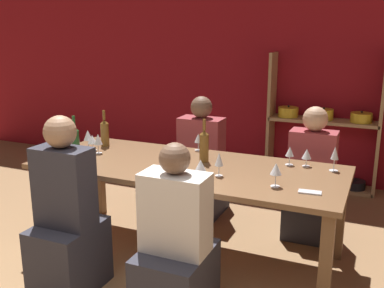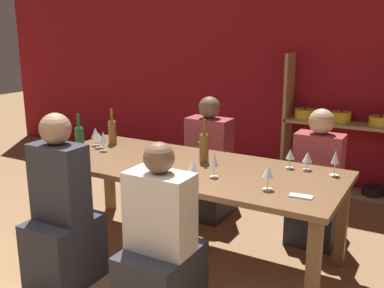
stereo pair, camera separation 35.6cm
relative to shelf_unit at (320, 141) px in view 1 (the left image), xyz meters
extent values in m
cube|color=maroon|center=(-0.90, 0.20, 0.80)|extent=(8.80, 0.06, 2.70)
cube|color=tan|center=(-0.59, 0.00, 0.22)|extent=(0.04, 0.30, 1.55)
cube|color=tan|center=(0.62, 0.00, 0.22)|extent=(0.04, 0.30, 1.55)
cube|color=tan|center=(0.02, 0.00, -0.53)|extent=(1.21, 0.30, 0.04)
cylinder|color=gold|center=(-0.39, 0.00, -0.45)|extent=(0.26, 0.26, 0.13)
sphere|color=black|center=(-0.39, 0.00, -0.37)|extent=(0.02, 0.02, 0.02)
cylinder|color=red|center=(0.02, 0.00, -0.45)|extent=(0.23, 0.23, 0.12)
sphere|color=black|center=(0.02, 0.00, -0.38)|extent=(0.02, 0.02, 0.02)
cylinder|color=black|center=(0.42, 0.00, -0.47)|extent=(0.23, 0.23, 0.09)
sphere|color=black|center=(0.42, 0.00, -0.41)|extent=(0.02, 0.02, 0.02)
cube|color=tan|center=(0.02, 0.00, 0.24)|extent=(1.21, 0.30, 0.04)
cylinder|color=gold|center=(-0.39, 0.00, 0.32)|extent=(0.23, 0.23, 0.11)
sphere|color=black|center=(-0.39, 0.00, 0.39)|extent=(0.02, 0.02, 0.02)
cylinder|color=gold|center=(0.02, 0.00, 0.32)|extent=(0.22, 0.22, 0.12)
sphere|color=black|center=(0.02, 0.00, 0.39)|extent=(0.02, 0.02, 0.02)
cylinder|color=gold|center=(0.42, 0.00, 0.31)|extent=(0.23, 0.23, 0.11)
sphere|color=black|center=(0.42, 0.00, 0.38)|extent=(0.02, 0.02, 0.02)
cube|color=brown|center=(-0.75, -2.11, 0.20)|extent=(2.47, 1.01, 0.04)
cube|color=brown|center=(-1.90, -2.53, -0.19)|extent=(0.08, 0.08, 0.73)
cube|color=brown|center=(0.41, -2.53, -0.19)|extent=(0.08, 0.08, 0.73)
cube|color=brown|center=(-1.90, -1.68, -0.19)|extent=(0.08, 0.08, 0.73)
cube|color=brown|center=(0.41, -1.68, -0.19)|extent=(0.08, 0.08, 0.73)
cylinder|color=brown|center=(-0.66, -1.96, 0.33)|extent=(0.08, 0.08, 0.23)
cone|color=brown|center=(-0.66, -1.96, 0.46)|extent=(0.08, 0.08, 0.03)
cylinder|color=brown|center=(-0.66, -1.96, 0.53)|extent=(0.03, 0.03, 0.09)
cylinder|color=brown|center=(-1.69, -1.86, 0.32)|extent=(0.08, 0.08, 0.21)
cone|color=brown|center=(-1.69, -1.86, 0.45)|extent=(0.08, 0.08, 0.03)
cylinder|color=brown|center=(-1.69, -1.86, 0.51)|extent=(0.03, 0.03, 0.09)
cylinder|color=#1E4C23|center=(-1.68, -2.30, 0.34)|extent=(0.07, 0.07, 0.24)
cone|color=#1E4C23|center=(-1.68, -2.30, 0.47)|extent=(0.07, 0.07, 0.03)
cylinder|color=#1E4C23|center=(-1.68, -2.30, 0.53)|extent=(0.03, 0.03, 0.09)
cylinder|color=white|center=(0.34, -1.79, 0.22)|extent=(0.07, 0.07, 0.00)
cylinder|color=white|center=(0.34, -1.79, 0.27)|extent=(0.01, 0.01, 0.09)
cone|color=white|center=(0.34, -1.79, 0.36)|extent=(0.06, 0.06, 0.10)
cylinder|color=beige|center=(0.34, -1.79, 0.33)|extent=(0.03, 0.03, 0.04)
cylinder|color=white|center=(0.00, -1.78, 0.22)|extent=(0.06, 0.06, 0.00)
cylinder|color=white|center=(0.00, -1.78, 0.26)|extent=(0.01, 0.01, 0.07)
cone|color=white|center=(0.00, -1.78, 0.33)|extent=(0.07, 0.07, 0.08)
cylinder|color=beige|center=(0.00, -1.78, 0.31)|extent=(0.04, 0.04, 0.03)
cylinder|color=white|center=(0.13, -1.76, 0.22)|extent=(0.06, 0.06, 0.00)
cylinder|color=white|center=(0.13, -1.76, 0.25)|extent=(0.01, 0.01, 0.06)
cone|color=white|center=(0.13, -1.76, 0.32)|extent=(0.07, 0.07, 0.08)
cylinder|color=beige|center=(0.13, -1.76, 0.30)|extent=(0.04, 0.04, 0.03)
cylinder|color=white|center=(-0.49, -2.44, 0.22)|extent=(0.07, 0.07, 0.00)
cylinder|color=white|center=(-0.49, -2.44, 0.26)|extent=(0.01, 0.01, 0.08)
cone|color=white|center=(-0.49, -2.44, 0.34)|extent=(0.08, 0.08, 0.08)
cylinder|color=beige|center=(-0.49, -2.44, 0.32)|extent=(0.04, 0.04, 0.03)
cylinder|color=white|center=(-0.42, -2.26, 0.22)|extent=(0.06, 0.06, 0.00)
cylinder|color=white|center=(-0.42, -2.26, 0.26)|extent=(0.01, 0.01, 0.08)
cone|color=white|center=(-0.42, -2.26, 0.35)|extent=(0.06, 0.06, 0.10)
cylinder|color=beige|center=(-0.42, -2.26, 0.32)|extent=(0.04, 0.04, 0.04)
cylinder|color=white|center=(0.02, -2.32, 0.22)|extent=(0.07, 0.07, 0.00)
cylinder|color=white|center=(0.02, -2.32, 0.26)|extent=(0.01, 0.01, 0.08)
cone|color=white|center=(0.02, -2.32, 0.35)|extent=(0.08, 0.08, 0.08)
cylinder|color=beige|center=(0.02, -2.32, 0.33)|extent=(0.04, 0.04, 0.03)
cylinder|color=white|center=(-1.59, -2.10, 0.22)|extent=(0.06, 0.06, 0.00)
cylinder|color=white|center=(-1.59, -2.10, 0.26)|extent=(0.01, 0.01, 0.08)
cone|color=white|center=(-1.59, -2.10, 0.34)|extent=(0.07, 0.07, 0.09)
cylinder|color=beige|center=(-1.59, -2.10, 0.32)|extent=(0.04, 0.04, 0.04)
cylinder|color=white|center=(-1.69, -2.04, 0.22)|extent=(0.07, 0.07, 0.00)
cylinder|color=white|center=(-1.69, -2.04, 0.25)|extent=(0.01, 0.01, 0.06)
cone|color=white|center=(-1.69, -2.04, 0.32)|extent=(0.08, 0.08, 0.08)
cylinder|color=maroon|center=(-1.69, -2.04, 0.30)|extent=(0.04, 0.04, 0.03)
cylinder|color=white|center=(-0.83, -1.66, 0.22)|extent=(0.06, 0.06, 0.00)
cylinder|color=white|center=(-0.83, -1.66, 0.26)|extent=(0.01, 0.01, 0.07)
cone|color=white|center=(-0.83, -1.66, 0.33)|extent=(0.07, 0.07, 0.08)
cylinder|color=white|center=(-1.78, -1.99, 0.22)|extent=(0.07, 0.07, 0.00)
cylinder|color=white|center=(-1.78, -1.99, 0.26)|extent=(0.01, 0.01, 0.07)
cone|color=white|center=(-1.78, -1.99, 0.34)|extent=(0.08, 0.08, 0.09)
cylinder|color=maroon|center=(-1.78, -1.99, 0.31)|extent=(0.04, 0.04, 0.04)
cube|color=silver|center=(0.26, -2.34, 0.22)|extent=(0.16, 0.08, 0.01)
cube|color=#2D2D38|center=(-1.30, -2.92, -0.30)|extent=(0.40, 0.50, 0.50)
cube|color=#2D2D38|center=(-1.30, -2.92, 0.22)|extent=(0.40, 0.22, 0.55)
sphere|color=#9E7556|center=(-1.30, -2.92, 0.61)|extent=(0.22, 0.22, 0.22)
cube|color=#2D2D38|center=(0.11, -1.32, -0.34)|extent=(0.40, 0.50, 0.43)
cube|color=#99383D|center=(0.11, -1.32, 0.14)|extent=(0.40, 0.22, 0.53)
sphere|color=tan|center=(0.11, -1.32, 0.52)|extent=(0.21, 0.21, 0.21)
cube|color=#2D2D38|center=(-0.46, -2.91, -0.32)|extent=(0.42, 0.52, 0.47)
cube|color=silver|center=(-0.46, -2.91, 0.18)|extent=(0.42, 0.23, 0.51)
sphere|color=brown|center=(-0.46, -2.91, 0.52)|extent=(0.19, 0.19, 0.19)
cube|color=#2D2D38|center=(-0.97, -1.27, -0.31)|extent=(0.43, 0.54, 0.48)
cube|color=#99383D|center=(-0.97, -1.27, 0.18)|extent=(0.43, 0.24, 0.51)
sphere|color=brown|center=(-0.97, -1.27, 0.54)|extent=(0.21, 0.21, 0.21)
camera|label=1|loc=(0.66, -5.22, 1.28)|focal=42.00mm
camera|label=2|loc=(0.98, -5.06, 1.28)|focal=42.00mm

